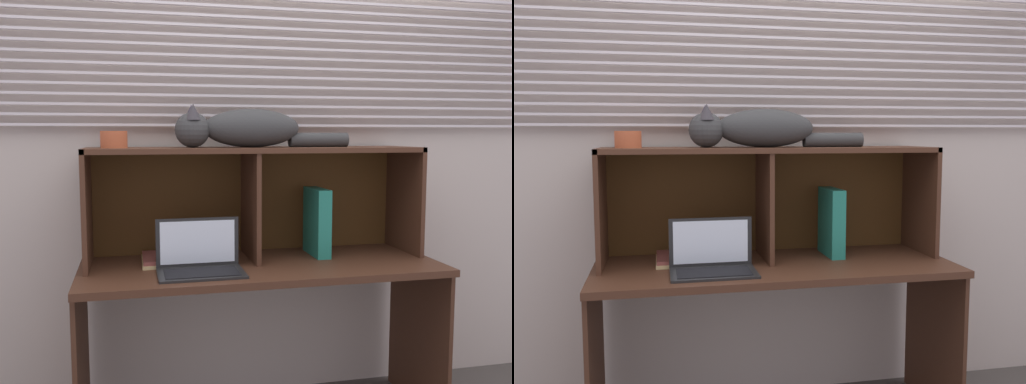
# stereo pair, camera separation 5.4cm
# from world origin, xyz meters

# --- Properties ---
(back_panel_with_blinds) EXTENTS (4.40, 0.08, 2.50)m
(back_panel_with_blinds) POSITION_xyz_m (0.00, 0.55, 1.26)
(back_panel_with_blinds) COLOR beige
(back_panel_with_blinds) RESTS_ON ground
(desk) EXTENTS (1.54, 0.60, 0.73)m
(desk) POSITION_xyz_m (0.00, 0.21, 0.60)
(desk) COLOR #452719
(desk) RESTS_ON ground
(hutch_shelf_unit) EXTENTS (1.48, 0.36, 0.50)m
(hutch_shelf_unit) POSITION_xyz_m (-0.00, 0.36, 1.08)
(hutch_shelf_unit) COLOR #452719
(hutch_shelf_unit) RESTS_ON desk
(cat) EXTENTS (0.79, 0.19, 0.19)m
(cat) POSITION_xyz_m (-0.06, 0.32, 1.32)
(cat) COLOR #333434
(cat) RESTS_ON hutch_shelf_unit
(laptop) EXTENTS (0.34, 0.22, 0.21)m
(laptop) POSITION_xyz_m (-0.28, 0.12, 0.78)
(laptop) COLOR black
(laptop) RESTS_ON desk
(binder_upright) EXTENTS (0.06, 0.22, 0.31)m
(binder_upright) POSITION_xyz_m (0.29, 0.32, 0.89)
(binder_upright) COLOR #217A66
(binder_upright) RESTS_ON desk
(book_stack) EXTENTS (0.19, 0.25, 0.03)m
(book_stack) POSITION_xyz_m (-0.41, 0.32, 0.75)
(book_stack) COLOR tan
(book_stack) RESTS_ON desk
(small_basket) EXTENTS (0.11, 0.11, 0.07)m
(small_basket) POSITION_xyz_m (-0.61, 0.32, 1.27)
(small_basket) COLOR #B65431
(small_basket) RESTS_ON hutch_shelf_unit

